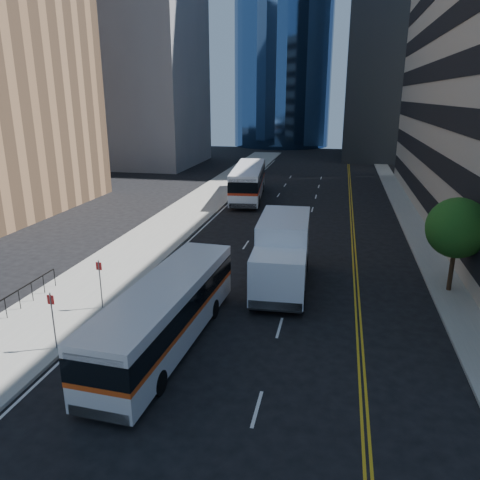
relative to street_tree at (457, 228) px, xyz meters
The scene contains 8 objects.
ground 12.58m from the street_tree, 138.37° to the right, with size 160.00×160.00×0.00m, color black.
sidewalk_west 26.11m from the street_tree, 138.92° to the left, with size 5.00×90.00×0.15m, color gray.
sidewalk_east 17.37m from the street_tree, 90.00° to the left, with size 2.00×90.00×0.15m, color gray.
midrise_west 59.14m from the street_tree, 130.06° to the left, with size 18.00×18.00×35.00m, color gray.
street_tree is the anchor object (origin of this frame).
bus_front 15.68m from the street_tree, 146.77° to the right, with size 3.00×11.20×2.86m.
bus_rear 26.86m from the street_tree, 125.14° to the left, with size 4.18×13.04×3.30m.
box_truck 9.25m from the street_tree, behind, with size 3.08×8.00×3.77m.
Camera 1 is at (2.76, -17.43, 10.28)m, focal length 35.00 mm.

